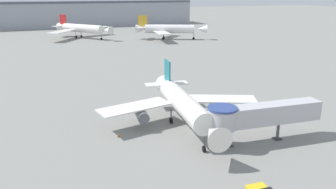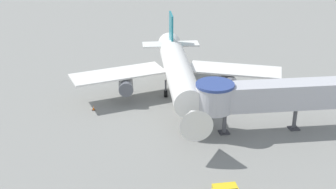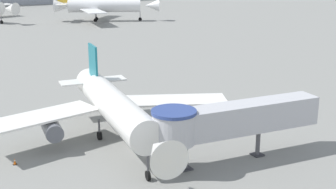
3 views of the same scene
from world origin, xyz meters
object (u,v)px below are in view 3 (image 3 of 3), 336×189
object	(u,v)px
main_airplane	(116,109)
jet_bridge	(226,120)
traffic_cone_starboard_wing	(196,122)
background_jet_gold_tail	(102,6)
traffic_cone_port_wing	(15,162)

from	to	relation	value
main_airplane	jet_bridge	xyz separation A→B (m)	(7.17, -9.47, 0.42)
main_airplane	jet_bridge	distance (m)	11.89
traffic_cone_starboard_wing	background_jet_gold_tail	distance (m)	98.27
jet_bridge	traffic_cone_port_wing	size ratio (longest dim) A/B	27.36
main_airplane	traffic_cone_port_wing	bearing A→B (deg)	-171.80
traffic_cone_starboard_wing	traffic_cone_port_wing	distance (m)	21.05
traffic_cone_starboard_wing	traffic_cone_port_wing	world-z (taller)	traffic_cone_port_wing
jet_bridge	traffic_cone_starboard_wing	xyz separation A→B (m)	(3.21, 10.16, -3.97)
traffic_cone_port_wing	background_jet_gold_tail	bearing A→B (deg)	64.10
jet_bridge	traffic_cone_port_wing	distance (m)	20.41
jet_bridge	traffic_cone_starboard_wing	bearing A→B (deg)	77.63
traffic_cone_starboard_wing	traffic_cone_port_wing	bearing A→B (deg)	-177.17
background_jet_gold_tail	traffic_cone_starboard_wing	bearing A→B (deg)	-169.58
traffic_cone_port_wing	background_jet_gold_tail	xyz separation A→B (m)	(46.53, 95.84, 4.43)
main_airplane	traffic_cone_port_wing	distance (m)	11.23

